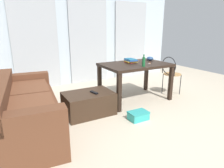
# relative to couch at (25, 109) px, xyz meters

# --- Properties ---
(ground_plane) EXTENTS (8.05, 8.05, 0.00)m
(ground_plane) POSITION_rel_couch_xyz_m (1.86, 0.05, -0.31)
(ground_plane) COLOR beige
(wall_back) EXTENTS (5.25, 0.10, 2.54)m
(wall_back) POSITION_rel_couch_xyz_m (1.86, 2.13, 0.96)
(wall_back) COLOR silver
(wall_back) RESTS_ON ground
(curtains) EXTENTS (3.73, 0.03, 2.15)m
(curtains) POSITION_rel_couch_xyz_m (1.86, 2.04, 0.76)
(curtains) COLOR #B2B7BC
(curtains) RESTS_ON ground
(couch) EXTENTS (1.00, 2.07, 0.74)m
(couch) POSITION_rel_couch_xyz_m (0.00, 0.00, 0.00)
(couch) COLOR brown
(couch) RESTS_ON ground
(coffee_table) EXTENTS (0.82, 0.57, 0.38)m
(coffee_table) POSITION_rel_couch_xyz_m (1.01, 0.06, -0.12)
(coffee_table) COLOR #382619
(coffee_table) RESTS_ON ground
(craft_table) EXTENTS (1.33, 0.89, 0.75)m
(craft_table) POSITION_rel_couch_xyz_m (2.12, 0.27, 0.35)
(craft_table) COLOR black
(craft_table) RESTS_ON ground
(wire_chair) EXTENTS (0.39, 0.39, 0.85)m
(wire_chair) POSITION_rel_couch_xyz_m (2.97, 0.13, 0.22)
(wire_chair) COLOR #B7844C
(wire_chair) RESTS_ON ground
(bottle_near) EXTENTS (0.06, 0.06, 0.22)m
(bottle_near) POSITION_rel_couch_xyz_m (2.07, -0.05, 0.53)
(bottle_near) COLOR #195B2D
(bottle_near) RESTS_ON craft_table
(bowl) EXTENTS (0.15, 0.15, 0.09)m
(bowl) POSITION_rel_couch_xyz_m (2.62, 0.42, 0.49)
(bowl) COLOR #2D4C7A
(bowl) RESTS_ON craft_table
(book_stack) EXTENTS (0.24, 0.28, 0.08)m
(book_stack) POSITION_rel_couch_xyz_m (2.10, 0.41, 0.48)
(book_stack) COLOR red
(book_stack) RESTS_ON craft_table
(scissors) EXTENTS (0.11, 0.10, 0.00)m
(scissors) POSITION_rel_couch_xyz_m (2.38, 0.14, 0.44)
(scissors) COLOR #9EA0A5
(scissors) RESTS_ON craft_table
(tv_remote_primary) EXTENTS (0.08, 0.18, 0.02)m
(tv_remote_primary) POSITION_rel_couch_xyz_m (1.08, -0.00, 0.08)
(tv_remote_primary) COLOR black
(tv_remote_primary) RESTS_ON coffee_table
(shoebox) EXTENTS (0.31, 0.22, 0.14)m
(shoebox) POSITION_rel_couch_xyz_m (1.62, -0.55, -0.24)
(shoebox) COLOR #33B2AD
(shoebox) RESTS_ON ground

